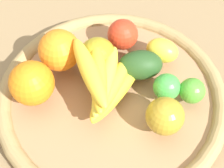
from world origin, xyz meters
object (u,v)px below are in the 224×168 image
orange_0 (59,50)px  avocado (139,64)px  lemon_0 (162,50)px  apple_0 (98,55)px  lime_1 (192,91)px  lime_0 (167,87)px  orange_1 (32,83)px  apple_1 (165,116)px  apple_2 (123,35)px  banana_bunch (104,81)px

orange_0 → avocado: orange_0 is taller
lemon_0 → apple_0: apple_0 is taller
lime_1 → lime_0: lime_0 is taller
apple_0 → orange_1: 0.14m
orange_0 → lime_1: orange_0 is taller
lemon_0 → orange_1: bearing=-14.4°
apple_0 → orange_0: bearing=-42.0°
orange_0 → apple_1: size_ratio=1.23×
lemon_0 → lime_1: 0.11m
apple_0 → apple_2: bearing=-165.0°
lemon_0 → apple_1: bearing=51.0°
orange_0 → apple_1: (-0.07, 0.23, -0.01)m
lemon_0 → avocado: (0.06, 0.00, 0.00)m
orange_1 → avocado: bearing=160.4°
lemon_0 → apple_0: bearing=-25.0°
orange_0 → apple_1: orange_0 is taller
apple_0 → orange_1: bearing=-4.3°
lemon_0 → apple_1: size_ratio=0.97×
avocado → lime_0: 0.07m
banana_bunch → lime_0: (-0.09, 0.07, -0.02)m
avocado → apple_0: bearing=-45.7°
orange_0 → avocado: (-0.11, 0.11, -0.01)m
orange_1 → lemon_0: bearing=165.6°
lime_0 → lemon_0: bearing=-125.1°
orange_0 → lemon_0: size_ratio=1.26×
lime_1 → avocado: 0.11m
lemon_0 → banana_bunch: bearing=3.4°
banana_bunch → orange_1: size_ratio=2.01×
apple_2 → banana_bunch: bearing=39.0°
apple_1 → lime_1: size_ratio=1.40×
avocado → apple_2: size_ratio=1.33×
lemon_0 → lime_1: (0.02, 0.11, -0.00)m
lime_0 → orange_1: 0.25m
orange_0 → apple_2: orange_0 is taller
orange_0 → orange_1: same height
lemon_0 → apple_2: (0.04, -0.08, 0.01)m
apple_2 → avocado: bearing=76.7°
orange_0 → apple_2: (-0.13, 0.03, -0.01)m
banana_bunch → apple_1: (-0.05, 0.12, -0.01)m
apple_1 → lime_0: size_ratio=1.32×
apple_1 → apple_0: 0.18m
lemon_0 → avocado: bearing=3.2°
apple_0 → avocado: apple_0 is taller
apple_2 → orange_1: (0.21, 0.01, 0.01)m
apple_0 → avocado: (-0.06, 0.06, -0.01)m
banana_bunch → avocado: bearing=-176.5°
avocado → lime_0: bearing=97.0°
lemon_0 → orange_1: size_ratio=0.79×
apple_2 → apple_0: bearing=15.0°
orange_1 → banana_bunch: bearing=145.5°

